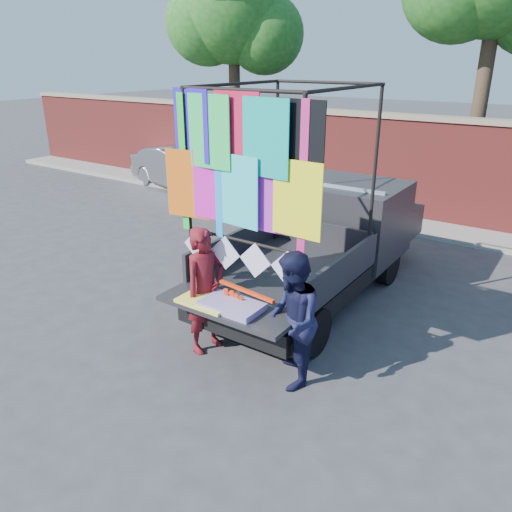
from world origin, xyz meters
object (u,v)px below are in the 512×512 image
Objects in this scene: sedan at (182,168)px; woman at (206,290)px; pickup_truck at (333,238)px; man at (292,321)px.

sedan is 9.50m from woman.
woman is (6.63, -6.79, 0.25)m from sedan.
woman is (-0.48, -2.95, 0.00)m from pickup_truck.
sedan is at bearing -163.90° from man.
sedan is 2.18× the size of woman.
pickup_truck is at bearing -0.88° from woman.
man is at bearing -73.01° from pickup_truck.
pickup_truck is 1.43× the size of sedan.
pickup_truck reaches higher than woman.
pickup_truck is at bearing 163.48° from man.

